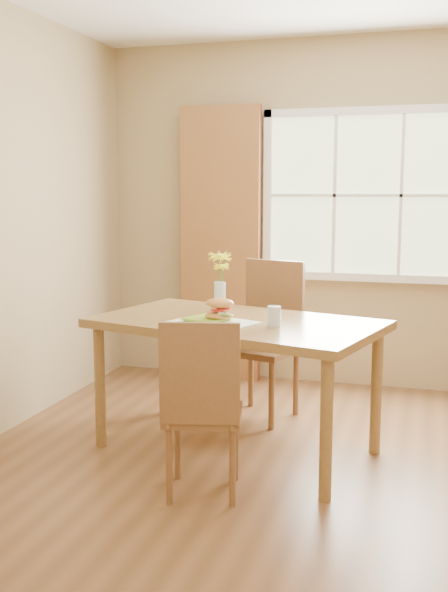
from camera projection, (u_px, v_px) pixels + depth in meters
name	position (u px, v px, depth m)	size (l,w,h in m)	color
room	(335.00, 228.00, 3.54)	(4.24, 3.84, 2.74)	brown
window	(368.00, 195.00, 5.29)	(1.62, 0.06, 1.32)	#B7CC9A
curtain_left	(220.00, 245.00, 5.58)	(0.65, 0.08, 2.20)	maroon
dining_table	(236.00, 333.00, 4.05)	(1.80, 1.29, 0.79)	olive
chair_near	(202.00, 402.00, 3.42)	(0.46, 0.46, 0.93)	brown
chair_far	(268.00, 331.00, 4.74)	(0.55, 0.55, 1.07)	brown
placemat	(214.00, 322.00, 3.95)	(0.45, 0.33, 0.01)	beige
plate	(207.00, 320.00, 3.97)	(0.22, 0.22, 0.01)	#82B52D
croissant_sandwich	(220.00, 309.00, 3.94)	(0.19, 0.15, 0.12)	#C77F43
water_glass	(274.00, 317.00, 3.83)	(0.08, 0.08, 0.11)	silver
flower_vase	(220.00, 276.00, 4.31)	(0.15, 0.15, 0.37)	silver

